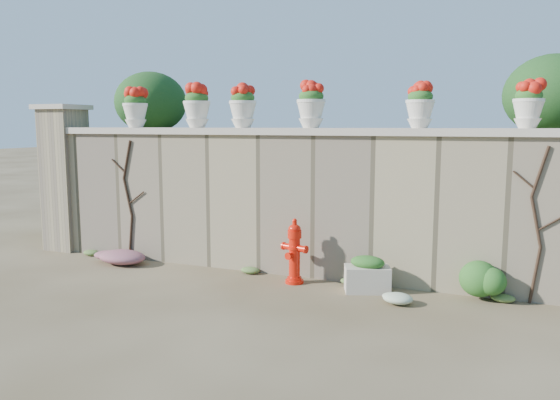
% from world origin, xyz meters
% --- Properties ---
extents(ground, '(80.00, 80.00, 0.00)m').
position_xyz_m(ground, '(0.00, 0.00, 0.00)').
color(ground, '#4D3E26').
rests_on(ground, ground).
extents(stone_wall, '(8.00, 0.40, 2.00)m').
position_xyz_m(stone_wall, '(0.00, 1.80, 1.00)').
color(stone_wall, gray).
rests_on(stone_wall, ground).
extents(wall_cap, '(8.10, 0.52, 0.10)m').
position_xyz_m(wall_cap, '(0.00, 1.80, 2.05)').
color(wall_cap, beige).
rests_on(wall_cap, stone_wall).
extents(gate_pillar, '(0.72, 0.72, 2.48)m').
position_xyz_m(gate_pillar, '(-4.15, 1.80, 1.26)').
color(gate_pillar, gray).
rests_on(gate_pillar, ground).
extents(raised_fill, '(9.00, 6.00, 2.00)m').
position_xyz_m(raised_fill, '(0.00, 5.00, 1.00)').
color(raised_fill, '#384C23').
rests_on(raised_fill, ground).
extents(back_shrub_left, '(1.30, 1.30, 1.10)m').
position_xyz_m(back_shrub_left, '(-3.20, 3.00, 2.55)').
color(back_shrub_left, '#143814').
rests_on(back_shrub_left, raised_fill).
extents(back_shrub_right, '(1.30, 1.30, 1.10)m').
position_xyz_m(back_shrub_right, '(3.40, 3.00, 2.55)').
color(back_shrub_right, '#143814').
rests_on(back_shrub_right, raised_fill).
extents(vine_left, '(0.60, 0.04, 1.91)m').
position_xyz_m(vine_left, '(-2.67, 1.58, 0.99)').
color(vine_left, black).
rests_on(vine_left, ground).
extents(vine_right, '(0.60, 0.04, 1.91)m').
position_xyz_m(vine_right, '(3.23, 1.58, 0.99)').
color(vine_right, black).
rests_on(vine_right, ground).
extents(fire_hydrant, '(0.39, 0.27, 0.88)m').
position_xyz_m(fire_hydrant, '(0.26, 1.30, 0.45)').
color(fire_hydrant, red).
rests_on(fire_hydrant, ground).
extents(planter_box, '(0.65, 0.51, 0.47)m').
position_xyz_m(planter_box, '(1.27, 1.29, 0.22)').
color(planter_box, beige).
rests_on(planter_box, ground).
extents(green_shrub, '(0.64, 0.57, 0.60)m').
position_xyz_m(green_shrub, '(2.68, 1.47, 0.30)').
color(green_shrub, '#1E5119').
rests_on(green_shrub, ground).
extents(magenta_clump, '(0.98, 0.65, 0.26)m').
position_xyz_m(magenta_clump, '(-2.65, 1.29, 0.13)').
color(magenta_clump, '#B92578').
rests_on(magenta_clump, ground).
extents(white_flowers, '(0.47, 0.37, 0.17)m').
position_xyz_m(white_flowers, '(1.66, 0.95, 0.08)').
color(white_flowers, white).
rests_on(white_flowers, ground).
extents(urn_pot_0, '(0.39, 0.39, 0.61)m').
position_xyz_m(urn_pot_0, '(-2.64, 1.80, 2.40)').
color(urn_pot_0, silver).
rests_on(urn_pot_0, wall_cap).
extents(urn_pot_1, '(0.41, 0.41, 0.64)m').
position_xyz_m(urn_pot_1, '(-1.52, 1.80, 2.42)').
color(urn_pot_1, silver).
rests_on(urn_pot_1, wall_cap).
extents(urn_pot_2, '(0.40, 0.40, 0.63)m').
position_xyz_m(urn_pot_2, '(-0.74, 1.80, 2.41)').
color(urn_pot_2, silver).
rests_on(urn_pot_2, wall_cap).
extents(urn_pot_3, '(0.40, 0.40, 0.63)m').
position_xyz_m(urn_pot_3, '(0.31, 1.80, 2.41)').
color(urn_pot_3, silver).
rests_on(urn_pot_3, wall_cap).
extents(urn_pot_4, '(0.37, 0.37, 0.58)m').
position_xyz_m(urn_pot_4, '(1.79, 1.80, 2.39)').
color(urn_pot_4, silver).
rests_on(urn_pot_4, wall_cap).
extents(urn_pot_5, '(0.36, 0.36, 0.57)m').
position_xyz_m(urn_pot_5, '(3.06, 1.80, 2.38)').
color(urn_pot_5, silver).
rests_on(urn_pot_5, wall_cap).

